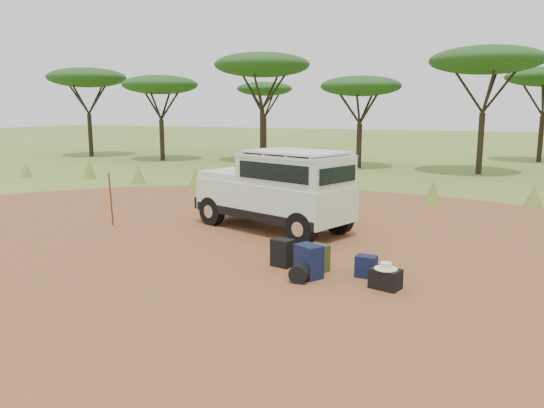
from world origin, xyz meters
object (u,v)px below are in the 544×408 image
at_px(walking_staff, 111,200).
at_px(hard_case, 385,279).
at_px(safari_vehicle, 277,192).
at_px(backpack_black, 283,253).
at_px(backpack_navy, 309,261).
at_px(backpack_olive, 318,258).
at_px(duffel_navy, 366,267).

bearing_deg(walking_staff, hard_case, -50.25).
distance_m(safari_vehicle, backpack_black, 3.31).
bearing_deg(backpack_navy, backpack_olive, 115.30).
bearing_deg(safari_vehicle, hard_case, -25.09).
xyz_separation_m(safari_vehicle, walking_staff, (-4.14, -1.47, -0.26)).
height_order(backpack_olive, duffel_navy, backpack_olive).
bearing_deg(hard_case, backpack_black, -178.86).
xyz_separation_m(safari_vehicle, backpack_black, (1.36, -2.93, -0.73)).
distance_m(backpack_navy, duffel_navy, 1.08).
relative_size(walking_staff, hard_case, 3.09).
relative_size(duffel_navy, hard_case, 0.82).
xyz_separation_m(backpack_black, duffel_navy, (1.70, -0.02, -0.07)).
relative_size(safari_vehicle, backpack_black, 8.18).
bearing_deg(safari_vehicle, duffel_navy, -24.67).
distance_m(walking_staff, hard_case, 7.93).
bearing_deg(backpack_black, backpack_navy, -20.08).
bearing_deg(walking_staff, backpack_olive, -49.08).
xyz_separation_m(safari_vehicle, duffel_navy, (3.06, -2.95, -0.80)).
bearing_deg(backpack_navy, duffel_navy, 54.65).
xyz_separation_m(backpack_navy, backpack_olive, (0.03, 0.46, -0.05)).
bearing_deg(walking_staff, duffel_navy, -47.40).
relative_size(walking_staff, backpack_olive, 2.93).
bearing_deg(safari_vehicle, backpack_olive, -35.04).
relative_size(safari_vehicle, walking_staff, 2.93).
bearing_deg(backpack_black, backpack_olive, 11.89).
relative_size(backpack_navy, backpack_olive, 1.18).
distance_m(backpack_black, backpack_olive, 0.76).
bearing_deg(backpack_olive, duffel_navy, 18.40).
height_order(walking_staff, duffel_navy, walking_staff).
bearing_deg(safari_vehicle, backpack_navy, -39.27).
bearing_deg(hard_case, backpack_navy, -167.03).
xyz_separation_m(backpack_olive, hard_case, (1.41, -0.50, -0.09)).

